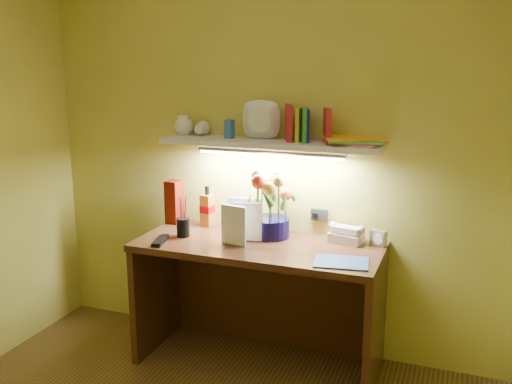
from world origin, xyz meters
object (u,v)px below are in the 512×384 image
(flower_bouquet, at_px, (270,204))
(desk_clock, at_px, (378,238))
(desk, at_px, (258,304))
(telephone, at_px, (347,233))
(whisky_bottle, at_px, (207,206))

(flower_bouquet, distance_m, desk_clock, 0.64)
(desk, relative_size, telephone, 7.69)
(desk_clock, height_order, whisky_bottle, whisky_bottle)
(desk, xyz_separation_m, desk_clock, (0.65, 0.20, 0.42))
(desk, bearing_deg, telephone, 23.12)
(telephone, distance_m, whisky_bottle, 0.89)
(flower_bouquet, bearing_deg, telephone, 7.42)
(telephone, height_order, whisky_bottle, whisky_bottle)
(whisky_bottle, bearing_deg, flower_bouquet, -9.76)
(flower_bouquet, relative_size, whisky_bottle, 1.55)
(desk, distance_m, desk_clock, 0.79)
(telephone, bearing_deg, whisky_bottle, -170.68)
(whisky_bottle, bearing_deg, desk, -27.38)
(flower_bouquet, height_order, whisky_bottle, flower_bouquet)
(flower_bouquet, bearing_deg, whisky_bottle, 170.24)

